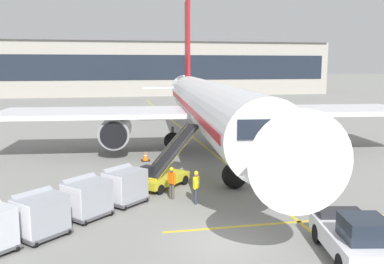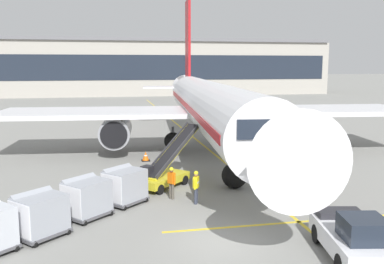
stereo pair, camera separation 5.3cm
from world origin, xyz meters
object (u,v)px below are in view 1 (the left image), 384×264
Objects in this scene: pushback_tug at (355,237)px; belt_loader at (164,171)px; parked_airplane at (208,106)px; baggage_cart_second at (86,197)px; baggage_cart_third at (40,214)px; safety_cone_engine_keepout at (145,156)px; ground_crew_by_carts at (172,181)px; baggage_cart_lead at (124,185)px; ground_crew_by_loader at (196,185)px.

belt_loader is at bearing 116.89° from pushback_tug.
parked_airplane is 17.10m from baggage_cart_second.
baggage_cart_third is at bearing -133.34° from belt_loader.
safety_cone_engine_keepout is at bearing 71.52° from baggage_cart_second.
ground_crew_by_carts is (-5.50, 8.46, 0.17)m from pushback_tug.
ground_crew_by_carts is (6.15, 4.01, -0.00)m from baggage_cart_third.
parked_airplane is 9.23× the size of pushback_tug.
baggage_cart_lead is at bearing -131.74° from belt_loader.
safety_cone_engine_keepout is at bearing 92.86° from ground_crew_by_carts.
baggage_cart_lead and baggage_cart_third have the same top height.
belt_loader is at bearing -86.45° from safety_cone_engine_keepout.
baggage_cart_lead is 11.43m from pushback_tug.
pushback_tug is at bearing -33.24° from baggage_cart_second.
pushback_tug is 2.70× the size of ground_crew_by_loader.
baggage_cart_third reaches higher than safety_cone_engine_keepout.
belt_loader is 8.90m from baggage_cart_third.
baggage_cart_lead is 1.00× the size of baggage_cart_second.
baggage_cart_second reaches higher than safety_cone_engine_keepout.
baggage_cart_lead is at bearing 45.51° from baggage_cart_third.
ground_crew_by_loader is at bearing -43.64° from ground_crew_by_carts.
ground_crew_by_loader is at bearing 22.14° from baggage_cart_third.
belt_loader is 3.72m from baggage_cart_lead.
parked_airplane is 24.95× the size of ground_crew_by_carts.
safety_cone_engine_keepout is (-0.44, 7.10, -0.59)m from belt_loader.
baggage_cart_lead is at bearing 168.27° from ground_crew_by_loader.
ground_crew_by_loader is (7.26, 2.95, -0.00)m from baggage_cart_third.
baggage_cart_second is at bearing -133.93° from belt_loader.
pushback_tug is (11.65, -4.45, -0.17)m from baggage_cart_third.
belt_loader is (-4.98, -9.61, -2.86)m from parked_airplane.
ground_crew_by_loader is at bearing -106.26° from parked_airplane.
baggage_cart_lead is 1.46× the size of ground_crew_by_loader.
parked_airplane is at bearing 55.42° from baggage_cart_third.
belt_loader is 1.76× the size of baggage_cart_third.
baggage_cart_lead is 0.54× the size of pushback_tug.
ground_crew_by_carts is (-4.94, -12.08, -2.79)m from parked_airplane.
baggage_cart_third reaches higher than ground_crew_by_carts.
parked_airplane is 61.58× the size of safety_cone_engine_keepout.
ground_crew_by_loader is (3.62, -0.75, -0.00)m from baggage_cart_lead.
belt_loader is 6.21m from baggage_cart_second.
belt_loader is at bearing 108.03° from ground_crew_by_loader.
pushback_tug is at bearing -71.64° from safety_cone_engine_keepout.
pushback_tug is (9.85, -6.45, -0.17)m from baggage_cart_second.
baggage_cart_lead is at bearing 42.82° from baggage_cart_second.
ground_crew_by_loader is (-3.83, -13.14, -2.79)m from parked_airplane.
belt_loader reaches higher than ground_crew_by_loader.
pushback_tug is at bearing -59.30° from ground_crew_by_loader.
ground_crew_by_carts is at bearing 136.36° from ground_crew_by_loader.
ground_crew_by_loader is (1.15, -3.52, 0.07)m from belt_loader.
pushback_tug is 8.61m from ground_crew_by_loader.
ground_crew_by_loader is at bearing -11.73° from baggage_cart_lead.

